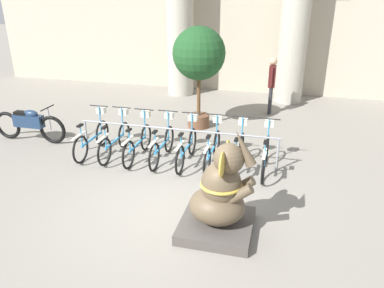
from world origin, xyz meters
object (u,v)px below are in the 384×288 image
bicycle_1 (115,139)px  potted_tree (199,57)px  bicycle_2 (138,142)px  bicycle_4 (187,146)px  bicycle_7 (266,154)px  motorcycle (29,124)px  bicycle_3 (163,144)px  bicycle_0 (93,137)px  bicycle_5 (213,149)px  bicycle_6 (239,151)px  elephant_statue (220,198)px  person_pedestrian (272,80)px

bicycle_1 → potted_tree: bearing=58.8°
bicycle_2 → bicycle_4: same height
bicycle_1 → bicycle_7: 3.52m
bicycle_7 → motorcycle: size_ratio=0.83×
bicycle_1 → bicycle_3: bearing=0.7°
bicycle_0 → bicycle_4: (2.34, 0.03, 0.00)m
bicycle_5 → bicycle_7: bearing=-0.1°
bicycle_6 → potted_tree: potted_tree is taller
elephant_statue → potted_tree: bearing=107.5°
bicycle_6 → bicycle_0: bearing=-179.3°
bicycle_4 → potted_tree: bearing=97.3°
bicycle_7 → potted_tree: size_ratio=0.61×
bicycle_4 → motorcycle: size_ratio=0.83×
bicycle_6 → motorcycle: bicycle_6 is taller
bicycle_3 → person_pedestrian: 4.74m
motorcycle → person_pedestrian: bearing=33.6°
bicycle_1 → bicycle_2: 0.59m
bicycle_4 → potted_tree: potted_tree is taller
bicycle_4 → bicycle_6: (1.17, 0.01, 0.00)m
bicycle_1 → potted_tree: 3.23m
potted_tree → elephant_statue: bearing=-72.5°
motorcycle → potted_tree: potted_tree is taller
bicycle_2 → person_pedestrian: person_pedestrian is taller
bicycle_4 → person_pedestrian: bearing=69.0°
bicycle_1 → bicycle_7: (3.52, 0.03, 0.00)m
bicycle_6 → person_pedestrian: 4.22m
bicycle_0 → bicycle_7: size_ratio=1.00×
motorcycle → bicycle_0: bearing=-8.4°
bicycle_1 → bicycle_2: same height
bicycle_0 → potted_tree: potted_tree is taller
person_pedestrian → bicycle_4: bearing=-111.0°
bicycle_2 → potted_tree: (0.87, 2.42, 1.60)m
bicycle_3 → potted_tree: potted_tree is taller
potted_tree → motorcycle: bearing=-151.8°
bicycle_0 → elephant_statue: size_ratio=0.94×
bicycle_0 → bicycle_1: same height
bicycle_0 → bicycle_1: bearing=2.3°
bicycle_5 → bicycle_4: bearing=-177.4°
bicycle_3 → bicycle_4: size_ratio=1.00×
bicycle_7 → bicycle_5: bearing=179.9°
person_pedestrian → elephant_statue: bearing=-93.5°
bicycle_0 → motorcycle: 1.97m
elephant_statue → motorcycle: bearing=154.4°
bicycle_4 → potted_tree: size_ratio=0.61×
bicycle_5 → bicycle_1: bearing=-179.2°
bicycle_2 → person_pedestrian: bearing=56.5°
elephant_statue → motorcycle: (-5.49, 2.63, -0.14)m
bicycle_5 → elephant_statue: bearing=-75.8°
bicycle_5 → bicycle_7: same height
bicycle_6 → bicycle_1: bearing=-179.6°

